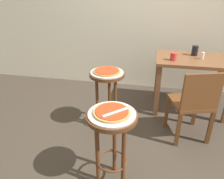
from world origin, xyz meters
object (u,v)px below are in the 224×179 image
condiment_shaker (203,56)px  pizza_server_knife (115,112)px  stool_middle (107,87)px  pizza_middle (107,71)px  dining_table (193,67)px  stool_foreground (112,133)px  serving_plate_middle (107,72)px  cup_near_edge (173,57)px  cup_far_edge (195,51)px  serving_plate_foreground (112,114)px  pizza_foreground (112,112)px  wooden_chair (194,103)px

condiment_shaker → pizza_server_knife: (-0.87, -1.45, -0.05)m
stool_middle → pizza_middle: pizza_middle is taller
pizza_middle → dining_table: 1.21m
stool_middle → condiment_shaker: condiment_shaker is taller
stool_foreground → pizza_middle: (-0.22, 0.83, 0.20)m
condiment_shaker → stool_foreground: bearing=-122.0°
serving_plate_middle → dining_table: bearing=31.0°
stool_foreground → pizza_server_knife: 0.22m
stool_middle → serving_plate_middle: serving_plate_middle is taller
cup_near_edge → condiment_shaker: bearing=19.2°
cup_near_edge → condiment_shaker: (0.37, 0.13, -0.00)m
cup_far_edge → condiment_shaker: size_ratio=1.49×
serving_plate_foreground → cup_near_edge: cup_near_edge is taller
serving_plate_foreground → pizza_foreground: bearing=-90.0°
condiment_shaker → pizza_foreground: bearing=-122.0°
dining_table → wooden_chair: wooden_chair is taller
stool_middle → condiment_shaker: size_ratio=8.13×
serving_plate_foreground → condiment_shaker: 1.69m
stool_middle → cup_far_edge: size_ratio=5.47×
stool_middle → cup_far_edge: (1.04, 0.75, 0.29)m
stool_middle → cup_near_edge: bearing=32.4°
stool_middle → cup_near_edge: size_ratio=7.33×
condiment_shaker → serving_plate_middle: bearing=-151.7°
stool_foreground → dining_table: 1.66m
serving_plate_foreground → cup_near_edge: (0.53, 1.30, 0.09)m
serving_plate_foreground → dining_table: bearing=60.8°
stool_foreground → pizza_foreground: bearing=-116.6°
dining_table → wooden_chair: (-0.06, -0.69, -0.16)m
wooden_chair → pizza_server_knife: wooden_chair is taller
pizza_middle → condiment_shaker: bearing=28.3°
cup_near_edge → wooden_chair: 0.67m
stool_foreground → serving_plate_middle: 0.88m
pizza_foreground → cup_near_edge: size_ratio=2.99×
stool_foreground → stool_middle: (-0.22, 0.83, 0.00)m
wooden_chair → serving_plate_foreground: bearing=-134.4°
serving_plate_middle → pizza_middle: bearing=0.0°
serving_plate_middle → serving_plate_foreground: bearing=-75.1°
serving_plate_middle → pizza_server_knife: bearing=-73.6°
wooden_chair → pizza_server_knife: size_ratio=3.86×
dining_table → cup_near_edge: size_ratio=10.08×
serving_plate_foreground → pizza_middle: bearing=104.9°
serving_plate_foreground → wooden_chair: (0.75, 0.76, -0.25)m
serving_plate_foreground → wooden_chair: wooden_chair is taller
serving_plate_foreground → stool_middle: size_ratio=0.52×
condiment_shaker → pizza_server_knife: 1.69m
pizza_middle → cup_far_edge: bearing=35.7°
stool_foreground → stool_middle: size_ratio=1.00×
condiment_shaker → wooden_chair: 0.76m
pizza_foreground → condiment_shaker: 1.69m
cup_near_edge → cup_far_edge: (0.29, 0.27, 0.02)m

